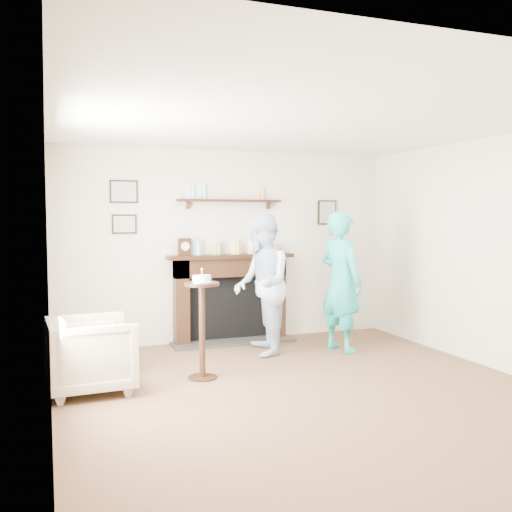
# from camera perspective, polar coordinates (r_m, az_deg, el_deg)

# --- Properties ---
(ground) EXTENTS (5.00, 5.00, 0.00)m
(ground) POSITION_cam_1_polar(r_m,az_deg,el_deg) (5.46, 5.37, -13.58)
(ground) COLOR brown
(ground) RESTS_ON ground
(room_shell) EXTENTS (4.54, 5.02, 2.52)m
(room_shell) POSITION_cam_1_polar(r_m,az_deg,el_deg) (5.84, 2.50, 3.76)
(room_shell) COLOR beige
(room_shell) RESTS_ON ground
(armchair) EXTENTS (0.82, 0.80, 0.71)m
(armchair) POSITION_cam_1_polar(r_m,az_deg,el_deg) (5.72, -16.06, -12.89)
(armchair) COLOR #C5AC92
(armchair) RESTS_ON ground
(man) EXTENTS (0.80, 0.94, 1.68)m
(man) POSITION_cam_1_polar(r_m,az_deg,el_deg) (6.92, 0.56, -9.77)
(man) COLOR silver
(man) RESTS_ON ground
(woman) EXTENTS (0.57, 0.71, 1.71)m
(woman) POSITION_cam_1_polar(r_m,az_deg,el_deg) (7.15, 8.41, -9.35)
(woman) COLOR teal
(woman) RESTS_ON ground
(pedestal_table) EXTENTS (0.35, 0.35, 1.13)m
(pedestal_table) POSITION_cam_1_polar(r_m,az_deg,el_deg) (5.80, -5.42, -5.50)
(pedestal_table) COLOR black
(pedestal_table) RESTS_ON ground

